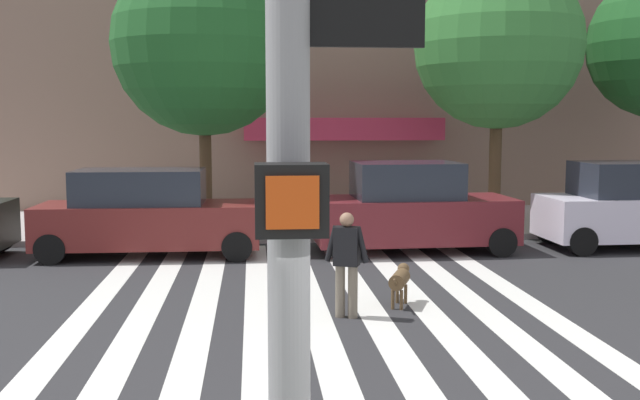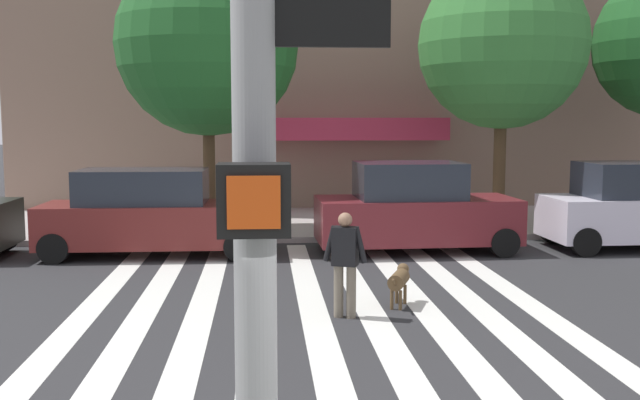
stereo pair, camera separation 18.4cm
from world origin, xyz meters
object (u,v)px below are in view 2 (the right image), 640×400
object	(u,v)px
traffic_light_pole	(254,1)
dog_on_leash	(399,279)
parked_car_third_in_line	(414,210)
street_tree_middle	(503,45)
pedestrian_dog_walker	(345,259)
parked_car_behind_first	(150,214)
street_tree_nearest	(207,45)

from	to	relation	value
traffic_light_pole	dog_on_leash	distance (m)	9.43
parked_car_third_in_line	street_tree_middle	size ratio (longest dim) A/B	0.65
parked_car_third_in_line	pedestrian_dog_walker	xyz separation A→B (m)	(-2.22, -5.47, -0.05)
traffic_light_pole	parked_car_behind_first	bearing A→B (deg)	100.52
parked_car_third_in_line	dog_on_leash	bearing A→B (deg)	-104.51
traffic_light_pole	street_tree_nearest	bearing A→B (deg)	94.83
parked_car_third_in_line	dog_on_leash	distance (m)	5.02
dog_on_leash	pedestrian_dog_walker	bearing A→B (deg)	-146.82
parked_car_third_in_line	pedestrian_dog_walker	world-z (taller)	parked_car_third_in_line
parked_car_behind_first	street_tree_middle	world-z (taller)	street_tree_middle
parked_car_third_in_line	street_tree_nearest	bearing A→B (deg)	154.98
parked_car_behind_first	parked_car_third_in_line	size ratio (longest dim) A/B	1.06
traffic_light_pole	street_tree_middle	world-z (taller)	street_tree_middle
traffic_light_pole	dog_on_leash	bearing A→B (deg)	75.39
pedestrian_dog_walker	dog_on_leash	distance (m)	1.26
street_tree_nearest	pedestrian_dog_walker	bearing A→B (deg)	-71.35
street_tree_nearest	pedestrian_dog_walker	xyz separation A→B (m)	(2.61, -7.72, -3.98)
street_tree_nearest	pedestrian_dog_walker	size ratio (longest dim) A/B	4.30
parked_car_third_in_line	dog_on_leash	size ratio (longest dim) A/B	4.74
traffic_light_pole	dog_on_leash	xyz separation A→B (m)	(2.25, 8.63, -3.08)
street_tree_nearest	dog_on_leash	xyz separation A→B (m)	(3.58, -7.09, -4.46)
street_tree_nearest	street_tree_middle	world-z (taller)	street_tree_middle
street_tree_middle	parked_car_behind_first	bearing A→B (deg)	-163.09
street_tree_middle	pedestrian_dog_walker	size ratio (longest dim) A/B	4.33
pedestrian_dog_walker	dog_on_leash	xyz separation A→B (m)	(0.97, 0.63, -0.48)
street_tree_middle	dog_on_leash	distance (m)	9.73
street_tree_middle	traffic_light_pole	bearing A→B (deg)	-111.55
parked_car_third_in_line	parked_car_behind_first	bearing A→B (deg)	179.98
traffic_light_pole	street_tree_middle	xyz separation A→B (m)	(6.38, 16.17, 1.48)
pedestrian_dog_walker	street_tree_middle	bearing A→B (deg)	58.01
traffic_light_pole	parked_car_third_in_line	xyz separation A→B (m)	(3.50, 13.47, -2.54)
street_tree_middle	dog_on_leash	size ratio (longest dim) A/B	7.30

